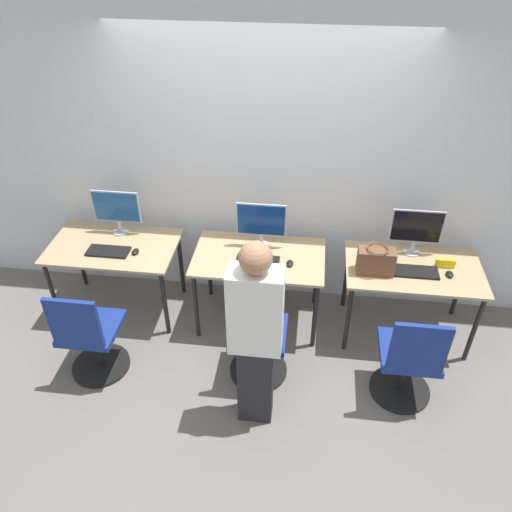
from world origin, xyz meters
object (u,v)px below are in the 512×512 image
Objects in this scene: person_center at (256,333)px; office_chair_right at (408,363)px; mouse_center at (290,263)px; office_chair_left at (90,339)px; keyboard_center at (258,261)px; keyboard_right at (416,272)px; monitor_center at (261,223)px; mouse_left at (135,252)px; handbag at (376,261)px; mouse_right at (450,274)px; office_chair_center at (258,344)px; monitor_left at (117,210)px; keyboard_left at (108,251)px; monitor_right at (416,229)px.

office_chair_right is (1.13, 0.30, -0.49)m from person_center.
mouse_center is 1.22m from office_chair_right.
office_chair_left reaches higher than mouse_center.
keyboard_right is at bearing 0.85° from keyboard_center.
monitor_center is 0.34m from keyboard_center.
mouse_left is 2.04m from handbag.
monitor_center reaches higher than handbag.
keyboard_center is 4.07× the size of mouse_right.
keyboard_center is at bearing 96.94° from office_chair_center.
monitor_left is 0.45m from mouse_left.
mouse_left is 0.10× the size of office_chair_center.
keyboard_center is (0.00, -0.25, -0.23)m from monitor_center.
monitor_left is at bearing 173.73° from keyboard_right.
mouse_center is 1.31m from mouse_right.
mouse_center is (0.27, -0.00, 0.01)m from keyboard_center.
keyboard_left is 0.24m from mouse_left.
keyboard_center is at bearing 179.51° from mouse_center.
handbag is (2.04, -0.01, 0.10)m from mouse_left.
office_chair_left is 1.00× the size of office_chair_right.
person_center is (1.41, -0.96, 0.14)m from keyboard_left.
person_center reaches higher than handbag.
monitor_left is 0.47× the size of office_chair_right.
person_center is at bearing -146.31° from mouse_right.
keyboard_left is at bearing 156.88° from office_chair_center.
office_chair_right is at bearing -96.54° from keyboard_right.
mouse_right is at bearing 33.69° from person_center.
keyboard_center is at bearing 29.80° from office_chair_left.
office_chair_right is (-0.08, -0.69, -0.35)m from keyboard_right.
keyboard_center is 1.36m from monitor_right.
monitor_left is 2.62m from monitor_right.
keyboard_left is 4.07× the size of mouse_left.
keyboard_right is (2.57, 0.74, 0.35)m from office_chair_left.
keyboard_center is (1.26, 0.72, 0.35)m from office_chair_left.
mouse_center is at bearing -179.40° from mouse_right.
office_chair_left is (0.05, -1.03, -0.58)m from monitor_left.
office_chair_right is at bearing -94.63° from monitor_right.
office_chair_right is (1.23, -0.92, -0.58)m from monitor_center.
keyboard_left is 1.00× the size of keyboard_right.
monitor_left reaches higher than keyboard_left.
mouse_left and mouse_center have the same top height.
keyboard_center is 0.85× the size of monitor_right.
keyboard_left is 1.22× the size of handbag.
mouse_right is 0.30× the size of handbag.
keyboard_left is at bearing -173.01° from monitor_right.
keyboard_left is 2.65m from office_chair_right.
person_center reaches higher than mouse_right.
monitor_center reaches higher than office_chair_center.
handbag is at bearing 111.67° from office_chair_right.
monitor_center is 1.64m from office_chair_right.
keyboard_right is 0.40× the size of office_chair_right.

